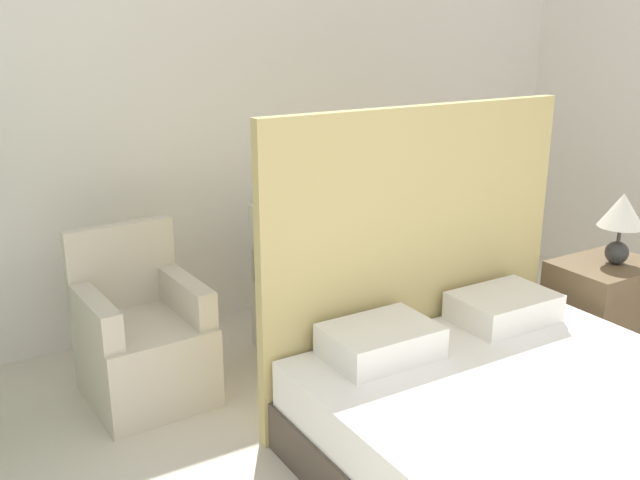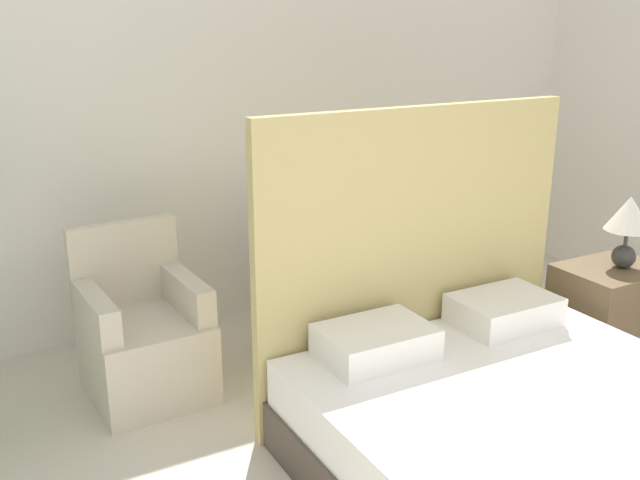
# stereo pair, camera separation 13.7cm
# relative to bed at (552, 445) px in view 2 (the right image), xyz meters

# --- Properties ---
(wall_back) EXTENTS (10.00, 0.06, 2.90)m
(wall_back) POSITION_rel_bed_xyz_m (-0.40, 2.43, 1.18)
(wall_back) COLOR white
(wall_back) RESTS_ON ground_plane
(bed) EXTENTS (1.67, 2.12, 1.48)m
(bed) POSITION_rel_bed_xyz_m (0.00, 0.00, 0.00)
(bed) COLOR #4C4238
(bed) RESTS_ON ground_plane
(armchair_near_window_left) EXTENTS (0.59, 0.62, 0.86)m
(armchair_near_window_left) POSITION_rel_bed_xyz_m (-1.14, 1.64, 0.01)
(armchair_near_window_left) COLOR beige
(armchair_near_window_left) RESTS_ON ground_plane
(armchair_near_window_right) EXTENTS (0.57, 0.60, 0.86)m
(armchair_near_window_right) POSITION_rel_bed_xyz_m (-0.13, 1.64, 0.01)
(armchair_near_window_right) COLOR beige
(armchair_near_window_right) RESTS_ON ground_plane
(nightstand) EXTENTS (0.56, 0.43, 0.57)m
(nightstand) POSITION_rel_bed_xyz_m (1.19, 0.74, 0.02)
(nightstand) COLOR brown
(nightstand) RESTS_ON ground_plane
(table_lamp) EXTENTS (0.24, 0.24, 0.39)m
(table_lamp) POSITION_rel_bed_xyz_m (1.22, 0.71, 0.57)
(table_lamp) COLOR #333333
(table_lamp) RESTS_ON nightstand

